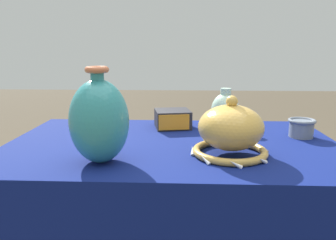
{
  "coord_description": "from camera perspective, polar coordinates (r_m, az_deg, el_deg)",
  "views": [
    {
      "loc": [
        0.03,
        -1.08,
        1.02
      ],
      "look_at": [
        -0.01,
        -0.13,
        0.81
      ],
      "focal_mm": 35.0,
      "sensor_mm": 36.0,
      "label": 1
    }
  ],
  "objects": [
    {
      "name": "display_table",
      "position": [
        1.13,
        0.8,
        -8.07
      ],
      "size": [
        1.13,
        0.7,
        0.71
      ],
      "color": "olive",
      "rests_on": "ground_plane"
    },
    {
      "name": "vase_tall_bulbous",
      "position": [
        0.93,
        -11.89,
        -0.1
      ],
      "size": [
        0.17,
        0.17,
        0.27
      ],
      "color": "teal",
      "rests_on": "display_table"
    },
    {
      "name": "vase_dome_bell",
      "position": [
        0.99,
        10.85,
        -2.0
      ],
      "size": [
        0.24,
        0.24,
        0.18
      ],
      "color": "gold",
      "rests_on": "display_table"
    },
    {
      "name": "mosaic_tile_box",
      "position": [
        1.32,
        0.82,
        0.19
      ],
      "size": [
        0.16,
        0.15,
        0.07
      ],
      "rotation": [
        0.0,
        0.0,
        0.19
      ],
      "color": "#232328",
      "rests_on": "display_table"
    },
    {
      "name": "cup_wide_slate",
      "position": [
        1.28,
        22.22,
        -1.17
      ],
      "size": [
        0.1,
        0.1,
        0.07
      ],
      "color": "slate",
      "rests_on": "display_table"
    },
    {
      "name": "jar_round_celadon",
      "position": [
        1.35,
        9.92,
        1.78
      ],
      "size": [
        0.11,
        0.11,
        0.16
      ],
      "color": "#A8CCB7",
      "rests_on": "display_table"
    }
  ]
}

